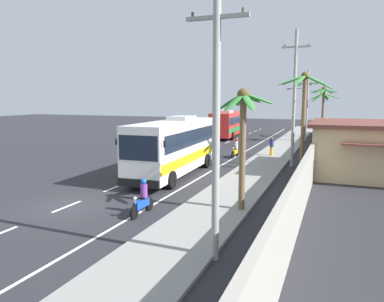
% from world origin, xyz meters
% --- Properties ---
extents(ground_plane, '(160.00, 160.00, 0.00)m').
position_xyz_m(ground_plane, '(0.00, 0.00, 0.00)').
color(ground_plane, '#28282D').
extents(sidewalk_kerb, '(3.20, 90.00, 0.14)m').
position_xyz_m(sidewalk_kerb, '(6.80, 10.00, 0.07)').
color(sidewalk_kerb, gray).
rests_on(sidewalk_kerb, ground).
extents(lane_markings, '(3.87, 71.00, 0.01)m').
position_xyz_m(lane_markings, '(2.34, 14.59, 0.00)').
color(lane_markings, white).
rests_on(lane_markings, ground).
extents(boundary_wall, '(0.24, 60.00, 2.38)m').
position_xyz_m(boundary_wall, '(10.60, 14.00, 1.19)').
color(boundary_wall, '#9E998E').
rests_on(boundary_wall, ground).
extents(coach_bus_foreground, '(3.28, 10.87, 3.94)m').
position_xyz_m(coach_bus_foreground, '(1.80, 8.67, 2.05)').
color(coach_bus_foreground, white).
rests_on(coach_bus_foreground, ground).
extents(coach_bus_far_lane, '(3.49, 11.24, 3.61)m').
position_xyz_m(coach_bus_far_lane, '(-1.59, 33.61, 1.88)').
color(coach_bus_far_lane, red).
rests_on(coach_bus_far_lane, ground).
extents(motorcycle_beside_bus, '(0.56, 1.96, 1.61)m').
position_xyz_m(motorcycle_beside_bus, '(3.97, 0.27, 0.65)').
color(motorcycle_beside_bus, black).
rests_on(motorcycle_beside_bus, ground).
extents(motorcycle_trailing, '(0.56, 1.96, 1.67)m').
position_xyz_m(motorcycle_trailing, '(3.72, 17.38, 0.67)').
color(motorcycle_trailing, black).
rests_on(motorcycle_trailing, ground).
extents(pedestrian_near_kerb, '(0.36, 0.36, 1.64)m').
position_xyz_m(pedestrian_near_kerb, '(6.65, 18.69, 1.00)').
color(pedestrian_near_kerb, gold).
rests_on(pedestrian_near_kerb, sidewalk_kerb).
extents(utility_pole_nearest, '(1.95, 0.24, 8.74)m').
position_xyz_m(utility_pole_nearest, '(8.44, -2.99, 4.55)').
color(utility_pole_nearest, '#9E9E99').
rests_on(utility_pole_nearest, ground).
extents(utility_pole_mid, '(2.09, 0.24, 10.14)m').
position_xyz_m(utility_pole_mid, '(8.86, 14.63, 5.27)').
color(utility_pole_mid, '#9E9E99').
rests_on(utility_pole_mid, ground).
extents(utility_pole_far, '(3.59, 0.24, 8.41)m').
position_xyz_m(utility_pole_far, '(8.42, 32.25, 4.50)').
color(utility_pole_far, '#9E9E99').
rests_on(utility_pole_far, ground).
extents(palm_nearest, '(3.76, 3.80, 6.01)m').
position_xyz_m(palm_nearest, '(10.19, 36.54, 4.36)').
color(palm_nearest, brown).
rests_on(palm_nearest, ground).
extents(palm_second, '(3.17, 3.11, 6.52)m').
position_xyz_m(palm_second, '(10.39, 31.51, 5.02)').
color(palm_second, brown).
rests_on(palm_second, ground).
extents(palm_third, '(3.71, 3.88, 6.97)m').
position_xyz_m(palm_third, '(9.72, 12.79, 5.18)').
color(palm_third, brown).
rests_on(palm_third, ground).
extents(palm_fourth, '(2.72, 2.82, 7.77)m').
position_xyz_m(palm_fourth, '(7.80, 38.59, 5.62)').
color(palm_fourth, brown).
rests_on(palm_fourth, ground).
extents(palm_farthest, '(2.64, 2.57, 5.61)m').
position_xyz_m(palm_farthest, '(8.03, 2.23, 4.03)').
color(palm_farthest, brown).
rests_on(palm_farthest, ground).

